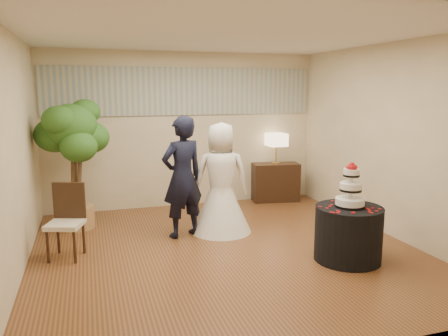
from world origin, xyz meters
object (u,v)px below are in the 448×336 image
object	(u,v)px
cake_table	(348,234)
table_lamp	(276,149)
side_chair	(65,222)
groom	(182,177)
wedding_cake	(351,185)
bride	(221,178)
console	(275,182)
ficus_tree	(73,164)

from	to	relation	value
cake_table	table_lamp	size ratio (longest dim) A/B	1.43
cake_table	side_chair	size ratio (longest dim) A/B	0.88
groom	wedding_cake	bearing A→B (deg)	121.45
bride	console	distance (m)	2.18
console	table_lamp	distance (m)	0.66
cake_table	wedding_cake	size ratio (longest dim) A/B	1.48
console	side_chair	xyz separation A→B (m)	(-3.75, -1.90, 0.11)
cake_table	ficus_tree	bearing A→B (deg)	143.98
wedding_cake	side_chair	bearing A→B (deg)	161.61
wedding_cake	side_chair	size ratio (longest dim) A/B	0.59
groom	wedding_cake	size ratio (longest dim) A/B	3.14
bride	ficus_tree	size ratio (longest dim) A/B	0.82
cake_table	ficus_tree	distance (m)	4.13
groom	bride	distance (m)	0.60
bride	side_chair	distance (m)	2.28
cake_table	console	world-z (taller)	console
groom	ficus_tree	xyz separation A→B (m)	(-1.51, 0.88, 0.13)
groom	bride	xyz separation A→B (m)	(0.60, 0.05, -0.05)
wedding_cake	side_chair	xyz separation A→B (m)	(-3.40, 1.13, -0.50)
ficus_tree	console	bearing A→B (deg)	9.78
cake_table	side_chair	bearing A→B (deg)	161.61
side_chair	groom	bearing A→B (deg)	32.13
groom	side_chair	xyz separation A→B (m)	(-1.61, -0.39, -0.41)
bride	console	xyz separation A→B (m)	(1.55, 1.46, -0.46)
bride	cake_table	distance (m)	2.03
ficus_tree	table_lamp	bearing A→B (deg)	9.78
groom	side_chair	bearing A→B (deg)	-4.58
bride	cake_table	size ratio (longest dim) A/B	2.00
console	ficus_tree	bearing A→B (deg)	-161.32
groom	wedding_cake	distance (m)	2.35
table_lamp	side_chair	size ratio (longest dim) A/B	0.61
groom	side_chair	world-z (taller)	groom
bride	side_chair	world-z (taller)	bride
wedding_cake	console	world-z (taller)	wedding_cake
groom	side_chair	distance (m)	1.70
wedding_cake	table_lamp	world-z (taller)	table_lamp
side_chair	table_lamp	bearing A→B (deg)	45.30
wedding_cake	table_lamp	xyz separation A→B (m)	(0.35, 3.03, 0.05)
groom	table_lamp	bearing A→B (deg)	-163.16
groom	cake_table	world-z (taller)	groom
ficus_tree	side_chair	world-z (taller)	ficus_tree
groom	ficus_tree	bearing A→B (deg)	-48.43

